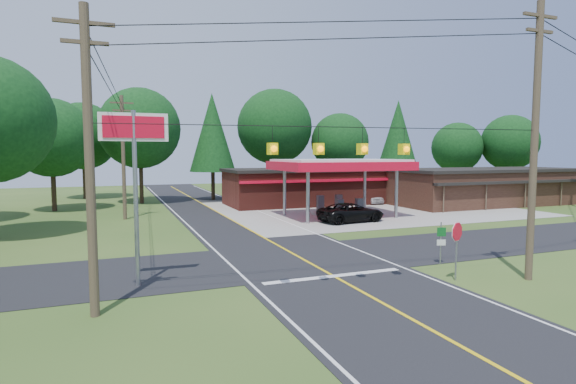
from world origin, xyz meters
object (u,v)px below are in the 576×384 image
object	(u,v)px
big_stop_sign	(135,156)
gas_canopy	(339,167)
sedan_car	(370,197)
suv_car	(351,213)
octagonal_stop_sign	(457,236)

from	to	relation	value
big_stop_sign	gas_canopy	bearing A→B (deg)	41.44
gas_canopy	sedan_car	world-z (taller)	gas_canopy
suv_car	octagonal_stop_sign	xyz separation A→B (m)	(-4.00, -16.01, 1.14)
suv_car	octagonal_stop_sign	distance (m)	16.55
big_stop_sign	octagonal_stop_sign	size ratio (longest dim) A/B	2.78
big_stop_sign	octagonal_stop_sign	distance (m)	13.55
gas_canopy	big_stop_sign	size ratio (longest dim) A/B	1.51
suv_car	octagonal_stop_sign	bearing A→B (deg)	159.99
big_stop_sign	octagonal_stop_sign	xyz separation A→B (m)	(12.50, -4.00, -3.35)
gas_canopy	octagonal_stop_sign	bearing A→B (deg)	-103.31
suv_car	gas_canopy	bearing A→B (deg)	-15.45
big_stop_sign	octagonal_stop_sign	world-z (taller)	big_stop_sign
octagonal_stop_sign	sedan_car	bearing A→B (deg)	65.17
suv_car	sedan_car	xyz separation A→B (m)	(8.50, 11.00, -0.07)
gas_canopy	octagonal_stop_sign	xyz separation A→B (m)	(-4.50, -19.01, -2.38)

